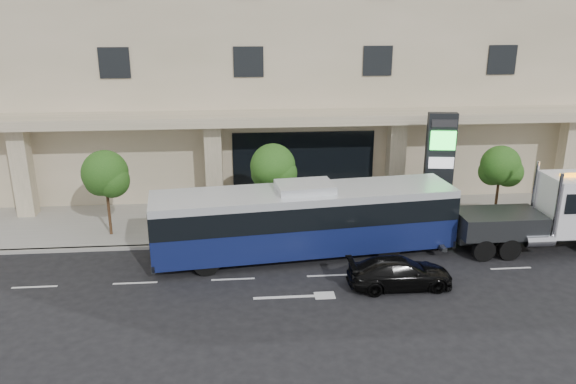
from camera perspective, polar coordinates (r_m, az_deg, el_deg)
name	(u,v)px	position (r m, az deg, el deg)	size (l,w,h in m)	color
ground	(323,260)	(25.30, 3.57, -6.95)	(120.00, 120.00, 0.00)	black
sidewalk	(309,219)	(29.83, 2.19, -2.75)	(120.00, 6.00, 0.15)	gray
curb	(317,241)	(27.08, 2.96, -5.01)	(120.00, 0.30, 0.15)	gray
convention_center	(292,20)	(38.22, 0.38, 17.07)	(60.00, 17.60, 20.00)	tan
tree_left	(106,176)	(28.07, -18.02, 1.53)	(2.27, 2.20, 4.22)	#422B19
tree_mid	(273,169)	(27.32, -1.49, 2.31)	(2.28, 2.20, 4.38)	#422B19
tree_right	(501,168)	(30.29, 20.80, 2.27)	(2.10, 2.00, 4.04)	#422B19
city_bus	(304,219)	(25.15, 1.67, -2.76)	(13.74, 4.35, 3.42)	black
tow_truck	(547,216)	(28.37, 24.85, -2.25)	(8.77, 2.28, 4.00)	#2D3033
black_sedan	(400,273)	(23.21, 11.30, -8.04)	(1.72, 4.24, 1.23)	black
signage_pylon	(439,168)	(29.36, 15.07, 2.38)	(1.48, 0.71, 5.70)	black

